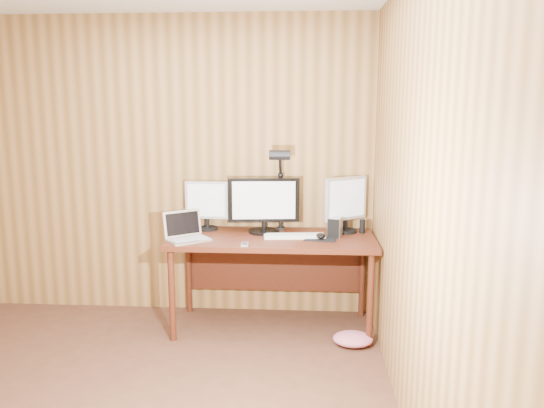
# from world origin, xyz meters

# --- Properties ---
(room_shell) EXTENTS (4.00, 4.00, 4.00)m
(room_shell) POSITION_xyz_m (0.00, 0.00, 1.25)
(room_shell) COLOR #4E2D1D
(room_shell) RESTS_ON ground
(desk) EXTENTS (1.60, 0.70, 0.75)m
(desk) POSITION_xyz_m (0.93, 1.70, 0.63)
(desk) COLOR #461C0E
(desk) RESTS_ON floor
(monitor_center) EXTENTS (0.57, 0.25, 0.44)m
(monitor_center) POSITION_xyz_m (0.85, 1.77, 0.98)
(monitor_center) COLOR black
(monitor_center) RESTS_ON desk
(monitor_left) EXTENTS (0.36, 0.17, 0.40)m
(monitor_left) POSITION_xyz_m (0.38, 1.84, 0.97)
(monitor_left) COLOR black
(monitor_left) RESTS_ON desk
(monitor_right) EXTENTS (0.34, 0.27, 0.45)m
(monitor_right) POSITION_xyz_m (1.51, 1.83, 0.99)
(monitor_right) COLOR black
(monitor_right) RESTS_ON desk
(laptop) EXTENTS (0.38, 0.37, 0.22)m
(laptop) POSITION_xyz_m (0.27, 1.49, 0.80)
(laptop) COLOR silver
(laptop) RESTS_ON desk
(keyboard) EXTENTS (0.49, 0.19, 0.02)m
(keyboard) POSITION_xyz_m (1.10, 1.62, 0.76)
(keyboard) COLOR white
(keyboard) RESTS_ON desk
(mousepad) EXTENTS (0.27, 0.23, 0.00)m
(mousepad) POSITION_xyz_m (1.31, 1.59, 0.75)
(mousepad) COLOR black
(mousepad) RESTS_ON desk
(mouse) EXTENTS (0.08, 0.12, 0.04)m
(mouse) POSITION_xyz_m (1.31, 1.59, 0.77)
(mouse) COLOR black
(mouse) RESTS_ON mousepad
(hard_drive) EXTENTS (0.13, 0.16, 0.15)m
(hard_drive) POSITION_xyz_m (1.42, 1.67, 0.83)
(hard_drive) COLOR silver
(hard_drive) RESTS_ON desk
(phone) EXTENTS (0.05, 0.10, 0.01)m
(phone) POSITION_xyz_m (0.74, 1.36, 0.76)
(phone) COLOR silver
(phone) RESTS_ON desk
(speaker) EXTENTS (0.05, 0.05, 0.11)m
(speaker) POSITION_xyz_m (1.65, 1.81, 0.81)
(speaker) COLOR black
(speaker) RESTS_ON desk
(desk_lamp) EXTENTS (0.16, 0.23, 0.71)m
(desk_lamp) POSITION_xyz_m (0.98, 1.78, 1.19)
(desk_lamp) COLOR black
(desk_lamp) RESTS_ON desk
(fabric_pile) EXTENTS (0.30, 0.25, 0.10)m
(fabric_pile) POSITION_xyz_m (1.55, 1.34, 0.05)
(fabric_pile) COLOR #D26581
(fabric_pile) RESTS_ON floor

